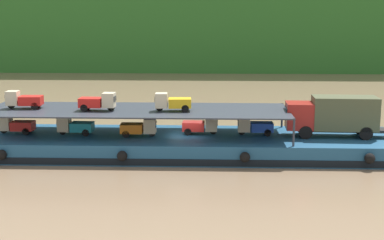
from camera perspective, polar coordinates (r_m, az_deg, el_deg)
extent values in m
plane|color=#7F664C|center=(42.72, -0.62, -3.55)|extent=(400.00, 400.00, 0.00)
cube|color=navy|center=(42.53, -0.62, -2.58)|extent=(32.56, 7.70, 1.50)
cube|color=black|center=(38.89, -0.90, -4.48)|extent=(31.91, 0.06, 0.50)
sphere|color=black|center=(41.36, -19.28, -3.45)|extent=(0.74, 0.74, 0.74)
sphere|color=black|center=(39.04, -7.31, -3.75)|extent=(0.74, 0.74, 0.74)
sphere|color=black|center=(38.58, 5.55, -3.89)|extent=(0.74, 0.74, 0.74)
sphere|color=black|center=(40.04, 18.08, -3.84)|extent=(0.74, 0.74, 0.74)
cube|color=maroon|center=(42.56, 11.13, 0.46)|extent=(2.08, 2.26, 2.00)
cube|color=#192833|center=(42.39, 9.77, 0.95)|extent=(0.13, 1.84, 0.60)
cube|color=#474C33|center=(43.05, 15.64, 0.71)|extent=(4.88, 2.48, 2.50)
cube|color=black|center=(43.29, 15.56, -0.98)|extent=(6.85, 1.64, 0.20)
cylinder|color=black|center=(43.80, 11.45, -0.72)|extent=(1.01, 0.32, 1.00)
cylinder|color=black|center=(41.84, 11.78, -1.28)|extent=(1.01, 0.32, 1.00)
cylinder|color=black|center=(44.57, 17.12, -0.80)|extent=(1.01, 0.32, 1.00)
cylinder|color=black|center=(42.64, 17.71, -1.34)|extent=(1.01, 0.32, 1.00)
cylinder|color=#2D333D|center=(45.78, 9.39, 0.48)|extent=(0.16, 0.16, 2.00)
cylinder|color=#2D333D|center=(39.23, 10.58, -1.30)|extent=(0.16, 0.16, 2.00)
cylinder|color=#2D333D|center=(48.66, -18.85, 0.66)|extent=(0.16, 0.16, 2.00)
cube|color=#2D333D|center=(42.34, -5.77, 1.04)|extent=(23.36, 6.90, 0.10)
cube|color=red|center=(44.82, -17.24, -0.57)|extent=(1.70, 1.21, 0.70)
cube|color=beige|center=(45.27, -18.93, -0.30)|extent=(0.90, 1.00, 1.10)
cylinder|color=black|center=(45.43, -19.06, -0.98)|extent=(0.56, 0.14, 0.56)
cylinder|color=black|center=(45.24, -16.52, -0.88)|extent=(0.56, 0.14, 0.56)
cylinder|color=black|center=(44.26, -16.96, -1.16)|extent=(0.56, 0.14, 0.56)
cube|color=teal|center=(43.23, -11.41, -0.70)|extent=(1.72, 1.23, 0.70)
cube|color=#C6B793|center=(43.56, -13.20, -0.42)|extent=(0.92, 1.02, 1.10)
cube|color=#19232D|center=(43.68, -13.80, -0.27)|extent=(0.06, 0.85, 0.38)
cylinder|color=black|center=(43.71, -13.36, -1.12)|extent=(0.56, 0.15, 0.56)
cylinder|color=black|center=(43.70, -10.71, -1.02)|extent=(0.56, 0.15, 0.56)
cylinder|color=black|center=(42.69, -11.05, -1.31)|extent=(0.56, 0.15, 0.56)
cube|color=orange|center=(42.10, -6.30, -0.86)|extent=(1.71, 1.22, 0.70)
cube|color=beige|center=(41.89, -4.41, -0.60)|extent=(0.91, 1.01, 1.10)
cube|color=#19232D|center=(41.82, -3.77, -0.46)|extent=(0.05, 0.85, 0.38)
cylinder|color=black|center=(41.99, -4.19, -1.34)|extent=(0.56, 0.15, 0.56)
cylinder|color=black|center=(41.72, -6.93, -1.47)|extent=(0.56, 0.15, 0.56)
cylinder|color=black|center=(42.74, -6.72, -1.17)|extent=(0.56, 0.15, 0.56)
cube|color=red|center=(42.65, 0.16, -0.64)|extent=(1.73, 1.24, 0.70)
cube|color=#C6B793|center=(42.55, 2.04, -0.40)|extent=(0.92, 1.02, 1.10)
cube|color=#19232D|center=(42.51, 2.67, -0.26)|extent=(0.06, 0.85, 0.38)
cylinder|color=black|center=(42.65, 2.23, -1.13)|extent=(0.56, 0.15, 0.56)
cylinder|color=black|center=(42.23, -0.43, -1.24)|extent=(0.56, 0.15, 0.56)
cylinder|color=black|center=(43.26, -0.33, -0.95)|extent=(0.56, 0.15, 0.56)
cube|color=#1E47B7|center=(42.70, 7.31, -0.72)|extent=(1.72, 1.23, 0.70)
cube|color=beige|center=(42.54, 5.44, -0.45)|extent=(0.91, 1.01, 1.10)
cube|color=#19232D|center=(42.48, 4.81, -0.30)|extent=(0.05, 0.85, 0.38)
cylinder|color=black|center=(42.64, 5.22, -1.17)|extent=(0.56, 0.15, 0.56)
cylinder|color=black|center=(43.33, 7.75, -1.03)|extent=(0.56, 0.15, 0.56)
cylinder|color=black|center=(42.30, 7.91, -1.33)|extent=(0.56, 0.15, 0.56)
cube|color=red|center=(44.27, -16.47, 1.97)|extent=(1.76, 1.29, 0.70)
cube|color=beige|center=(44.64, -18.21, 2.20)|extent=(0.95, 1.05, 1.10)
cube|color=#19232D|center=(44.77, -18.80, 2.33)|extent=(0.09, 0.85, 0.38)
cylinder|color=black|center=(44.77, -18.35, 1.50)|extent=(0.57, 0.17, 0.56)
cylinder|color=black|center=(44.72, -15.77, 1.64)|extent=(0.57, 0.17, 0.56)
cylinder|color=black|center=(43.71, -16.12, 1.41)|extent=(0.57, 0.17, 0.56)
cube|color=red|center=(42.25, -10.52, 1.82)|extent=(1.74, 1.25, 0.70)
cube|color=beige|center=(41.89, -8.68, 2.08)|extent=(0.93, 1.03, 1.10)
cube|color=#19232D|center=(41.77, -8.05, 2.23)|extent=(0.07, 0.85, 0.38)
cylinder|color=black|center=(41.94, -8.45, 1.34)|extent=(0.56, 0.16, 0.56)
cylinder|color=black|center=(41.90, -11.21, 1.24)|extent=(0.56, 0.16, 0.56)
cylinder|color=black|center=(42.91, -10.85, 1.48)|extent=(0.56, 0.16, 0.56)
cube|color=gold|center=(41.31, -1.27, 1.80)|extent=(1.76, 1.29, 0.70)
cube|color=beige|center=(41.32, -3.22, 2.07)|extent=(0.95, 1.05, 1.10)
cube|color=#19232D|center=(41.32, -3.87, 2.22)|extent=(0.08, 0.85, 0.38)
cylinder|color=black|center=(41.41, -3.42, 1.31)|extent=(0.57, 0.17, 0.56)
cylinder|color=black|center=(41.89, -0.72, 1.44)|extent=(0.57, 0.17, 0.56)
cylinder|color=black|center=(40.84, -0.72, 1.20)|extent=(0.57, 0.17, 0.56)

